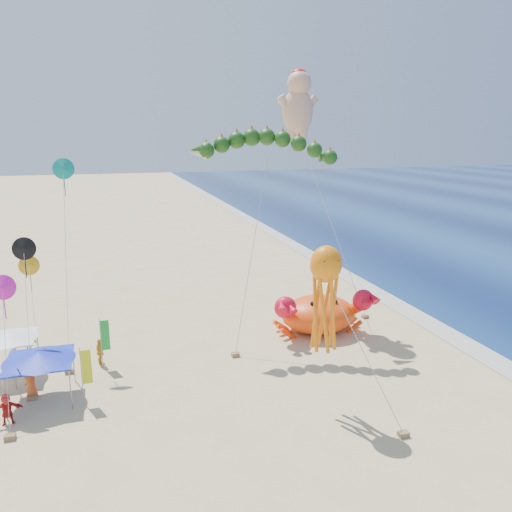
{
  "coord_description": "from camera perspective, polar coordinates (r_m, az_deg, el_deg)",
  "views": [
    {
      "loc": [
        -10.79,
        -26.94,
        13.94
      ],
      "look_at": [
        -2.0,
        2.0,
        6.5
      ],
      "focal_mm": 35.0,
      "sensor_mm": 36.0,
      "label": 1
    }
  ],
  "objects": [
    {
      "name": "ground",
      "position": [
        32.19,
        4.54,
        -11.89
      ],
      "size": [
        320.0,
        320.0,
        0.0
      ],
      "primitive_type": "plane",
      "color": "#D1B784",
      "rests_on": "ground"
    },
    {
      "name": "beachgoers",
      "position": [
        32.59,
        -24.19,
        -11.14
      ],
      "size": [
        5.87,
        9.58,
        1.85
      ],
      "color": "#D25721",
      "rests_on": "ground"
    },
    {
      "name": "crab_inflatable",
      "position": [
        36.29,
        7.23,
        -6.47
      ],
      "size": [
        7.36,
        4.64,
        3.23
      ],
      "color": "#FF490D",
      "rests_on": "ground"
    },
    {
      "name": "canopy_white",
      "position": [
        32.94,
        -26.45,
        -8.14
      ],
      "size": [
        3.21,
        3.21,
        2.71
      ],
      "color": "gray",
      "rests_on": "ground"
    },
    {
      "name": "small_kites",
      "position": [
        31.98,
        -25.85,
        0.19
      ],
      "size": [
        8.17,
        10.83,
        12.52
      ],
      "color": "#0B8278",
      "rests_on": "ground"
    },
    {
      "name": "octopus_kite",
      "position": [
        25.09,
        7.94,
        -3.95
      ],
      "size": [
        3.62,
        4.62,
        8.63
      ],
      "color": "orange",
      "rests_on": "ground"
    },
    {
      "name": "feather_flags",
      "position": [
        29.35,
        -23.89,
        -11.42
      ],
      "size": [
        7.17,
        5.48,
        3.2
      ],
      "color": "gray",
      "rests_on": "ground"
    },
    {
      "name": "dragon_kite",
      "position": [
        33.68,
        1.09,
        11.94
      ],
      "size": [
        9.91,
        5.38,
        13.93
      ],
      "color": "#173F11",
      "rests_on": "ground"
    },
    {
      "name": "foam_strip",
      "position": [
        37.93,
        21.89,
        -8.78
      ],
      "size": [
        320.0,
        320.0,
        0.0
      ],
      "primitive_type": "plane",
      "color": "silver",
      "rests_on": "ground"
    },
    {
      "name": "cherub_kite",
      "position": [
        38.7,
        4.87,
        17.02
      ],
      "size": [
        5.94,
        4.71,
        18.55
      ],
      "color": "#E2AC8A",
      "rests_on": "ground"
    },
    {
      "name": "canopy_blue",
      "position": [
        29.28,
        -23.56,
        -10.52
      ],
      "size": [
        3.69,
        3.69,
        2.71
      ],
      "color": "gray",
      "rests_on": "ground"
    }
  ]
}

